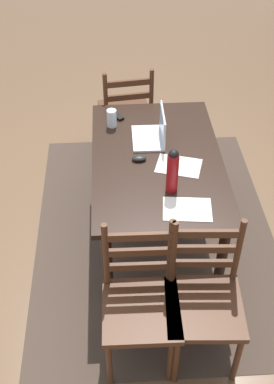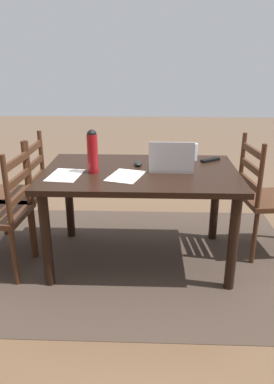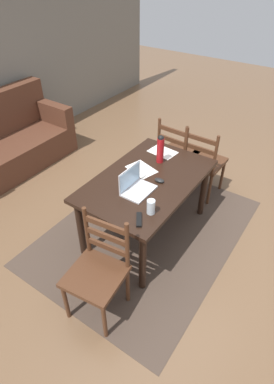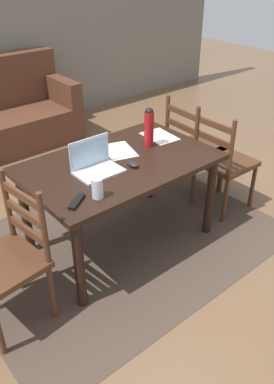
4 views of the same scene
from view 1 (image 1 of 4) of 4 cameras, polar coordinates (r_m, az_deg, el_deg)
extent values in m
plane|color=brown|center=(3.81, 2.10, -4.69)|extent=(14.00, 14.00, 0.00)
cube|color=#47382D|center=(3.81, 2.10, -4.65)|extent=(2.46, 1.84, 0.01)
cube|color=black|center=(3.33, 2.40, 3.83)|extent=(1.42, 0.90, 0.04)
cylinder|color=black|center=(4.04, -3.81, 4.98)|extent=(0.07, 0.07, 0.69)
cylinder|color=black|center=(3.12, -3.53, -8.94)|extent=(0.07, 0.07, 0.69)
cylinder|color=black|center=(4.09, 6.59, 5.34)|extent=(0.07, 0.07, 0.69)
cylinder|color=black|center=(3.19, 9.94, -8.19)|extent=(0.07, 0.07, 0.69)
cube|color=#4C2B19|center=(2.80, 0.51, -13.94)|extent=(0.45, 0.45, 0.04)
cylinder|color=#4C2B19|center=(2.91, 4.65, -19.46)|extent=(0.04, 0.04, 0.43)
cylinder|color=#4C2B19|center=(2.90, -3.31, -19.79)|extent=(0.04, 0.04, 0.43)
cylinder|color=#4C2B19|center=(3.11, 3.90, -13.33)|extent=(0.04, 0.04, 0.43)
cylinder|color=#4C2B19|center=(3.10, -3.32, -13.60)|extent=(0.04, 0.04, 0.43)
cylinder|color=#4C2B19|center=(2.73, 4.34, -7.32)|extent=(0.04, 0.04, 0.50)
cylinder|color=#4C2B19|center=(2.72, -3.71, -7.60)|extent=(0.04, 0.04, 0.50)
cube|color=#4C2B19|center=(2.80, 0.32, -8.82)|extent=(0.03, 0.36, 0.05)
cube|color=#4C2B19|center=(2.70, 0.33, -7.13)|extent=(0.03, 0.36, 0.05)
cube|color=#4C2B19|center=(2.61, 0.34, -5.33)|extent=(0.03, 0.36, 0.05)
cube|color=#4C2B19|center=(4.32, -1.40, 9.43)|extent=(0.49, 0.49, 0.04)
cylinder|color=#4C2B19|center=(4.59, -4.11, 7.94)|extent=(0.04, 0.04, 0.43)
cylinder|color=#4C2B19|center=(4.63, 0.60, 8.44)|extent=(0.04, 0.04, 0.43)
cylinder|color=#4C2B19|center=(4.28, -3.46, 5.16)|extent=(0.04, 0.04, 0.43)
cylinder|color=#4C2B19|center=(4.33, 1.56, 5.72)|extent=(0.04, 0.04, 0.43)
cylinder|color=#4C2B19|center=(4.00, -3.72, 10.67)|extent=(0.04, 0.04, 0.50)
cylinder|color=#4C2B19|center=(4.05, 1.71, 11.19)|extent=(0.04, 0.04, 0.50)
cube|color=#4C2B19|center=(4.07, -0.97, 9.73)|extent=(0.07, 0.36, 0.05)
cube|color=#4C2B19|center=(4.01, -0.99, 11.25)|extent=(0.07, 0.36, 0.05)
cube|color=#4C2B19|center=(3.95, -1.01, 12.81)|extent=(0.07, 0.36, 0.05)
cube|color=#4C2B19|center=(2.83, 7.97, -13.44)|extent=(0.47, 0.47, 0.04)
cylinder|color=#4C2B19|center=(2.96, 11.79, -18.91)|extent=(0.04, 0.04, 0.43)
cylinder|color=#4C2B19|center=(2.91, 4.01, -19.25)|extent=(0.04, 0.04, 0.43)
cylinder|color=#4C2B19|center=(3.16, 10.70, -12.93)|extent=(0.04, 0.04, 0.43)
cylinder|color=#4C2B19|center=(3.11, 3.63, -13.13)|extent=(0.04, 0.04, 0.43)
cylinder|color=#4C2B19|center=(2.79, 11.91, -6.97)|extent=(0.04, 0.04, 0.50)
cylinder|color=#4C2B19|center=(2.74, 4.05, -7.11)|extent=(0.04, 0.04, 0.50)
cube|color=#4C2B19|center=(2.84, 7.82, -8.39)|extent=(0.05, 0.36, 0.05)
cube|color=#4C2B19|center=(2.74, 8.06, -6.71)|extent=(0.05, 0.36, 0.05)
cube|color=#4C2B19|center=(2.65, 8.32, -4.92)|extent=(0.05, 0.36, 0.05)
cube|color=silver|center=(3.48, 1.26, 6.39)|extent=(0.32, 0.22, 0.02)
cube|color=silver|center=(3.43, 3.08, 7.97)|extent=(0.32, 0.01, 0.21)
cube|color=#A5CCEA|center=(3.43, 2.98, 7.97)|extent=(0.30, 0.01, 0.19)
cylinder|color=#A81419|center=(2.98, 4.23, 2.29)|extent=(0.08, 0.08, 0.28)
sphere|color=black|center=(2.89, 4.37, 4.42)|extent=(0.07, 0.07, 0.07)
cylinder|color=silver|center=(3.60, -3.02, 8.75)|extent=(0.07, 0.07, 0.13)
ellipsoid|color=black|center=(3.28, 0.25, 4.02)|extent=(0.06, 0.10, 0.03)
cube|color=black|center=(3.75, -2.57, 9.17)|extent=(0.17, 0.13, 0.02)
cube|color=white|center=(3.25, 4.98, 3.12)|extent=(0.29, 0.34, 0.00)
cube|color=white|center=(2.94, 5.99, -2.05)|extent=(0.24, 0.32, 0.00)
camera|label=2|loc=(4.10, 42.40, 13.91)|focal=34.30mm
camera|label=3|loc=(4.89, -20.33, 37.48)|focal=29.52mm
camera|label=4|loc=(4.61, -30.13, 28.63)|focal=37.40mm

